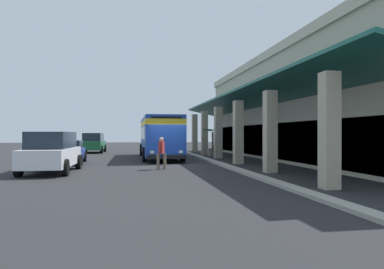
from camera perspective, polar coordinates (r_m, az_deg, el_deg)
name	(u,v)px	position (r m, az deg, el deg)	size (l,w,h in m)	color
ground	(294,163)	(23.46, 16.25, -4.49)	(120.00, 120.00, 0.00)	#262628
curb_strip	(209,160)	(24.45, 2.73, -4.16)	(37.16, 0.50, 0.12)	#9E998E
plaza_building	(335,107)	(28.17, 22.27, 4.23)	(31.27, 14.24, 7.81)	#B2A88E
transit_bus	(159,134)	(27.33, -5.34, 0.04)	(11.22, 2.87, 3.34)	#193D9E
parked_suv_white	(52,152)	(18.31, -21.86, -2.58)	(4.85, 2.30, 1.97)	silver
parked_sedan_blue	(68,152)	(23.46, -19.54, -2.65)	(4.49, 2.17, 1.47)	navy
parked_suv_green	(93,143)	(36.54, -15.75, -1.27)	(4.84, 2.29, 1.97)	#195933
pedestrian	(161,151)	(18.53, -4.99, -2.74)	(0.62, 0.51, 1.70)	#726651
potted_palm	(213,148)	(30.12, 3.36, -2.26)	(1.86, 1.62, 2.32)	gray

